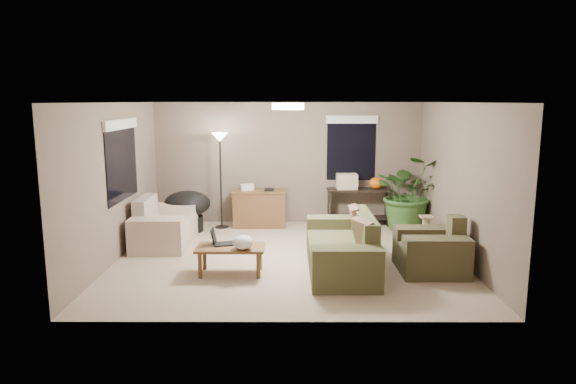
{
  "coord_description": "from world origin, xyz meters",
  "views": [
    {
      "loc": [
        0.02,
        -8.08,
        2.52
      ],
      "look_at": [
        0.0,
        0.2,
        1.05
      ],
      "focal_mm": 32.0,
      "sensor_mm": 36.0,
      "label": 1
    }
  ],
  "objects_px": {
    "loveseat": "(163,228)",
    "desk": "(260,208)",
    "console_table": "(358,204)",
    "main_sofa": "(343,250)",
    "armchair": "(432,252)",
    "houseplant": "(409,201)",
    "coffee_table": "(231,250)",
    "floor_lamp": "(220,149)",
    "cat_scratching_post": "(426,232)",
    "papasan_chair": "(187,208)"
  },
  "relations": [
    {
      "from": "main_sofa",
      "to": "desk",
      "type": "distance_m",
      "value": 3.03
    },
    {
      "from": "coffee_table",
      "to": "console_table",
      "type": "bearing_deg",
      "value": 53.32
    },
    {
      "from": "armchair",
      "to": "desk",
      "type": "xyz_separation_m",
      "value": [
        -2.73,
        2.78,
        0.08
      ]
    },
    {
      "from": "armchair",
      "to": "houseplant",
      "type": "height_order",
      "value": "houseplant"
    },
    {
      "from": "armchair",
      "to": "papasan_chair",
      "type": "relative_size",
      "value": 0.86
    },
    {
      "from": "floor_lamp",
      "to": "cat_scratching_post",
      "type": "distance_m",
      "value": 4.22
    },
    {
      "from": "loveseat",
      "to": "cat_scratching_post",
      "type": "bearing_deg",
      "value": 0.67
    },
    {
      "from": "desk",
      "to": "console_table",
      "type": "bearing_deg",
      "value": 4.57
    },
    {
      "from": "papasan_chair",
      "to": "floor_lamp",
      "type": "relative_size",
      "value": 0.61
    },
    {
      "from": "coffee_table",
      "to": "floor_lamp",
      "type": "distance_m",
      "value": 3.13
    },
    {
      "from": "armchair",
      "to": "console_table",
      "type": "xyz_separation_m",
      "value": [
        -0.71,
        2.94,
        0.14
      ]
    },
    {
      "from": "desk",
      "to": "houseplant",
      "type": "distance_m",
      "value": 2.98
    },
    {
      "from": "houseplant",
      "to": "cat_scratching_post",
      "type": "xyz_separation_m",
      "value": [
        0.09,
        -0.99,
        -0.37
      ]
    },
    {
      "from": "loveseat",
      "to": "console_table",
      "type": "xyz_separation_m",
      "value": [
        3.68,
        1.47,
        0.14
      ]
    },
    {
      "from": "coffee_table",
      "to": "cat_scratching_post",
      "type": "height_order",
      "value": "cat_scratching_post"
    },
    {
      "from": "papasan_chair",
      "to": "floor_lamp",
      "type": "distance_m",
      "value": 1.33
    },
    {
      "from": "coffee_table",
      "to": "cat_scratching_post",
      "type": "relative_size",
      "value": 2.0
    },
    {
      "from": "loveseat",
      "to": "cat_scratching_post",
      "type": "relative_size",
      "value": 3.2
    },
    {
      "from": "main_sofa",
      "to": "cat_scratching_post",
      "type": "xyz_separation_m",
      "value": [
        1.63,
        1.43,
        -0.08
      ]
    },
    {
      "from": "coffee_table",
      "to": "floor_lamp",
      "type": "relative_size",
      "value": 0.52
    },
    {
      "from": "houseplant",
      "to": "loveseat",
      "type": "bearing_deg",
      "value": -167.29
    },
    {
      "from": "floor_lamp",
      "to": "houseplant",
      "type": "distance_m",
      "value": 3.86
    },
    {
      "from": "papasan_chair",
      "to": "houseplant",
      "type": "bearing_deg",
      "value": 1.59
    },
    {
      "from": "console_table",
      "to": "floor_lamp",
      "type": "distance_m",
      "value": 3.03
    },
    {
      "from": "main_sofa",
      "to": "houseplant",
      "type": "height_order",
      "value": "houseplant"
    },
    {
      "from": "armchair",
      "to": "papasan_chair",
      "type": "bearing_deg",
      "value": 149.84
    },
    {
      "from": "floor_lamp",
      "to": "cat_scratching_post",
      "type": "bearing_deg",
      "value": -16.91
    },
    {
      "from": "console_table",
      "to": "papasan_chair",
      "type": "relative_size",
      "value": 1.12
    },
    {
      "from": "console_table",
      "to": "papasan_chair",
      "type": "bearing_deg",
      "value": -170.92
    },
    {
      "from": "console_table",
      "to": "papasan_chair",
      "type": "height_order",
      "value": "papasan_chair"
    },
    {
      "from": "armchair",
      "to": "console_table",
      "type": "relative_size",
      "value": 0.77
    },
    {
      "from": "floor_lamp",
      "to": "cat_scratching_post",
      "type": "height_order",
      "value": "floor_lamp"
    },
    {
      "from": "loveseat",
      "to": "console_table",
      "type": "bearing_deg",
      "value": 21.74
    },
    {
      "from": "main_sofa",
      "to": "console_table",
      "type": "height_order",
      "value": "main_sofa"
    },
    {
      "from": "desk",
      "to": "houseplant",
      "type": "relative_size",
      "value": 0.73
    },
    {
      "from": "floor_lamp",
      "to": "loveseat",
      "type": "bearing_deg",
      "value": -126.05
    },
    {
      "from": "coffee_table",
      "to": "papasan_chair",
      "type": "xyz_separation_m",
      "value": [
        -1.13,
        2.53,
        0.11
      ]
    },
    {
      "from": "houseplant",
      "to": "desk",
      "type": "bearing_deg",
      "value": 174.91
    },
    {
      "from": "main_sofa",
      "to": "papasan_chair",
      "type": "distance_m",
      "value": 3.63
    },
    {
      "from": "main_sofa",
      "to": "houseplant",
      "type": "relative_size",
      "value": 1.47
    },
    {
      "from": "loveseat",
      "to": "desk",
      "type": "relative_size",
      "value": 1.45
    },
    {
      "from": "loveseat",
      "to": "coffee_table",
      "type": "height_order",
      "value": "loveseat"
    },
    {
      "from": "coffee_table",
      "to": "papasan_chair",
      "type": "bearing_deg",
      "value": 114.02
    },
    {
      "from": "loveseat",
      "to": "console_table",
      "type": "height_order",
      "value": "loveseat"
    },
    {
      "from": "loveseat",
      "to": "desk",
      "type": "bearing_deg",
      "value": 38.33
    },
    {
      "from": "floor_lamp",
      "to": "cat_scratching_post",
      "type": "relative_size",
      "value": 3.82
    },
    {
      "from": "cat_scratching_post",
      "to": "main_sofa",
      "type": "bearing_deg",
      "value": -138.76
    },
    {
      "from": "coffee_table",
      "to": "houseplant",
      "type": "distance_m",
      "value": 4.18
    },
    {
      "from": "armchair",
      "to": "cat_scratching_post",
      "type": "distance_m",
      "value": 1.57
    },
    {
      "from": "main_sofa",
      "to": "armchair",
      "type": "distance_m",
      "value": 1.32
    }
  ]
}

